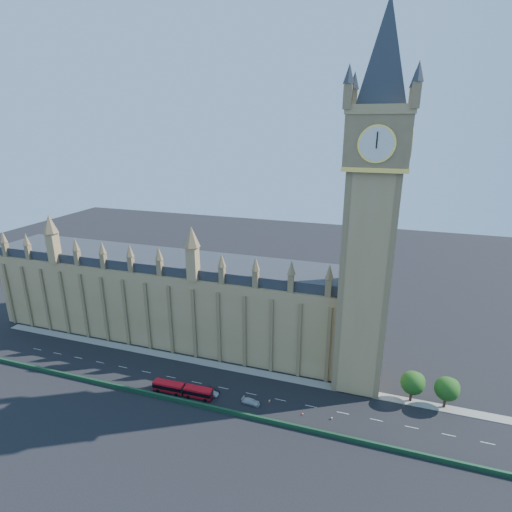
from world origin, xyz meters
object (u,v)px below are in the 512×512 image
(red_bus, at_px, (183,390))
(car_white, at_px, (251,402))
(car_grey, at_px, (212,390))
(car_silver, at_px, (211,393))

(red_bus, distance_m, car_white, 18.51)
(red_bus, xyz_separation_m, car_grey, (7.00, 3.35, -0.80))
(car_grey, relative_size, car_silver, 0.97)
(car_silver, xyz_separation_m, car_white, (11.21, -0.18, 0.02))
(car_silver, height_order, car_white, car_white)
(red_bus, bearing_deg, car_grey, 23.99)
(car_grey, height_order, car_white, car_white)
(red_bus, height_order, car_white, red_bus)
(red_bus, bearing_deg, car_silver, 14.81)
(car_grey, relative_size, car_white, 0.83)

